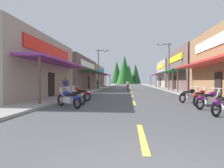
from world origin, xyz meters
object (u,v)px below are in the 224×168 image
object	(u,v)px
motorcycle_parked_left_0	(69,98)
pedestrian_by_shop	(98,84)
streetlamp_left	(100,64)
motorcycle_parked_right_3	(190,95)
motorcycle_parked_right_2	(200,97)
pedestrian_waiting	(66,85)
motorcycle_parked_left_2	(80,94)
motorcycle_parked_right_1	(209,99)
rider_cruising_lead	(128,86)
motorcycle_parked_left_1	(75,96)
streetlamp_right	(167,60)

from	to	relation	value
motorcycle_parked_left_0	pedestrian_by_shop	xyz separation A→B (m)	(-1.78, 19.23, 0.49)
streetlamp_left	motorcycle_parked_right_3	size ratio (longest dim) A/B	3.55
motorcycle_parked_right_3	motorcycle_parked_left_0	world-z (taller)	same
motorcycle_parked_right_2	motorcycle_parked_left_0	xyz separation A→B (m)	(-7.32, -1.68, 0.00)
motorcycle_parked_left_0	pedestrian_waiting	world-z (taller)	pedestrian_waiting
motorcycle_parked_right_2	motorcycle_parked_left_2	size ratio (longest dim) A/B	0.92
motorcycle_parked_right_1	motorcycle_parked_left_0	distance (m)	7.23
motorcycle_parked_right_1	pedestrian_waiting	xyz separation A→B (m)	(-9.85, 6.52, 0.52)
motorcycle_parked_right_3	motorcycle_parked_left_2	world-z (taller)	same
motorcycle_parked_right_3	motorcycle_parked_left_0	xyz separation A→B (m)	(-7.18, -3.09, 0.00)
motorcycle_parked_left_0	rider_cruising_lead	size ratio (longest dim) A/B	0.83
motorcycle_parked_right_2	motorcycle_parked_left_2	bearing A→B (deg)	117.41
streetlamp_left	pedestrian_waiting	size ratio (longest dim) A/B	3.66
motorcycle_parked_right_1	motorcycle_parked_right_3	world-z (taller)	same
rider_cruising_lead	pedestrian_by_shop	xyz separation A→B (m)	(-4.77, 0.97, 0.33)
motorcycle_parked_left_0	motorcycle_parked_left_1	world-z (taller)	same
motorcycle_parked_left_0	pedestrian_waiting	distance (m)	7.30
motorcycle_parked_left_0	motorcycle_parked_left_1	bearing A→B (deg)	-48.67
streetlamp_right	motorcycle_parked_right_3	world-z (taller)	streetlamp_right
motorcycle_parked_right_3	motorcycle_parked_right_1	bearing A→B (deg)	-125.20
rider_cruising_lead	pedestrian_by_shop	distance (m)	4.88
streetlamp_right	motorcycle_parked_left_0	xyz separation A→B (m)	(-8.37, -16.10, -3.74)
motorcycle_parked_right_3	motorcycle_parked_left_2	distance (m)	7.50
motorcycle_parked_left_0	rider_cruising_lead	world-z (taller)	rider_cruising_lead
motorcycle_parked_right_1	motorcycle_parked_left_1	xyz separation A→B (m)	(-7.34, 1.20, 0.00)
motorcycle_parked_left_1	motorcycle_parked_left_2	world-z (taller)	same
motorcycle_parked_right_2	motorcycle_parked_left_2	xyz separation A→B (m)	(-7.64, 1.69, 0.00)
motorcycle_parked_right_3	streetlamp_left	bearing A→B (deg)	82.16
motorcycle_parked_left_2	motorcycle_parked_right_2	bearing A→B (deg)	-159.42
motorcycle_parked_left_2	pedestrian_waiting	size ratio (longest dim) A/B	1.07
rider_cruising_lead	motorcycle_parked_left_0	bearing A→B (deg)	170.75
streetlamp_right	motorcycle_parked_left_1	bearing A→B (deg)	-120.12
pedestrian_waiting	streetlamp_right	bearing A→B (deg)	-78.78
motorcycle_parked_left_0	motorcycle_parked_left_2	distance (m)	3.38
streetlamp_left	motorcycle_parked_left_0	size ratio (longest dim) A/B	3.59
motorcycle_parked_right_1	motorcycle_parked_right_2	xyz separation A→B (m)	(0.10, 1.40, 0.00)
streetlamp_left	pedestrian_by_shop	world-z (taller)	streetlamp_left
motorcycle_parked_left_1	pedestrian_by_shop	distance (m)	17.84
streetlamp_left	motorcycle_parked_right_3	distance (m)	18.45
motorcycle_parked_left_2	pedestrian_waiting	distance (m)	4.16
motorcycle_parked_left_0	rider_cruising_lead	bearing A→B (deg)	-62.24
motorcycle_parked_left_2	pedestrian_waiting	bearing A→B (deg)	-23.06
motorcycle_parked_left_2	rider_cruising_lead	size ratio (longest dim) A/B	0.86
streetlamp_right	motorcycle_parked_right_2	xyz separation A→B (m)	(-1.05, -14.42, -3.74)
rider_cruising_lead	streetlamp_left	bearing A→B (deg)	80.16
streetlamp_left	motorcycle_parked_left_1	size ratio (longest dim) A/B	3.75
motorcycle_parked_left_2	pedestrian_waiting	xyz separation A→B (m)	(-2.30, 3.43, 0.52)
motorcycle_parked_left_2	pedestrian_by_shop	distance (m)	15.94
motorcycle_parked_left_2	pedestrian_waiting	world-z (taller)	pedestrian_waiting
motorcycle_parked_left_2	rider_cruising_lead	distance (m)	15.26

